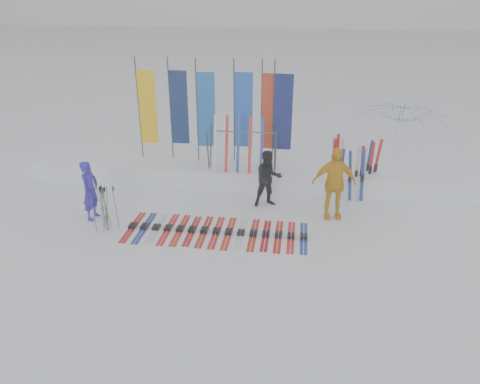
# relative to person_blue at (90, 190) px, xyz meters

# --- Properties ---
(ground) EXTENTS (120.00, 120.00, 0.00)m
(ground) POSITION_rel_person_blue_xyz_m (3.79, -1.60, -0.81)
(ground) COLOR white
(ground) RESTS_ON ground
(snow_bank) EXTENTS (14.00, 1.60, 0.60)m
(snow_bank) POSITION_rel_person_blue_xyz_m (3.79, 3.00, -0.51)
(snow_bank) COLOR white
(snow_bank) RESTS_ON ground
(person_blue) EXTENTS (0.45, 0.63, 1.62)m
(person_blue) POSITION_rel_person_blue_xyz_m (0.00, 0.00, 0.00)
(person_blue) COLOR #271EB0
(person_blue) RESTS_ON ground
(person_black) EXTENTS (0.95, 0.84, 1.62)m
(person_black) POSITION_rel_person_blue_xyz_m (4.60, 1.41, 0.00)
(person_black) COLOR black
(person_black) RESTS_ON ground
(person_yellow) EXTENTS (1.21, 0.62, 1.98)m
(person_yellow) POSITION_rel_person_blue_xyz_m (6.36, 0.90, 0.18)
(person_yellow) COLOR #EBA50F
(person_yellow) RESTS_ON ground
(tent_canopy) EXTENTS (3.31, 3.35, 2.57)m
(tent_canopy) POSITION_rel_person_blue_xyz_m (8.41, 3.64, 0.47)
(tent_canopy) COLOR white
(tent_canopy) RESTS_ON ground
(ski_row) EXTENTS (4.58, 1.70, 0.07)m
(ski_row) POSITION_rel_person_blue_xyz_m (3.41, -0.37, -0.78)
(ski_row) COLOR #B00E0E
(ski_row) RESTS_ON ground
(pole_cluster) EXTENTS (0.54, 0.42, 1.24)m
(pole_cluster) POSITION_rel_person_blue_xyz_m (0.60, -0.58, -0.21)
(pole_cluster) COLOR #595B60
(pole_cluster) RESTS_ON ground
(feather_flags) EXTENTS (4.80, 0.21, 3.20)m
(feather_flags) POSITION_rel_person_blue_xyz_m (2.94, 3.24, 1.43)
(feather_flags) COLOR #383A3F
(feather_flags) RESTS_ON ground
(ski_rack) EXTENTS (2.04, 0.80, 1.23)m
(ski_rack) POSITION_rel_person_blue_xyz_m (3.70, 2.60, 0.57)
(ski_rack) COLOR #383A3F
(ski_rack) RESTS_ON ground
(upright_skis) EXTENTS (1.34, 1.10, 1.68)m
(upright_skis) POSITION_rel_person_blue_xyz_m (7.00, 2.67, -0.02)
(upright_skis) COLOR silver
(upright_skis) RESTS_ON ground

